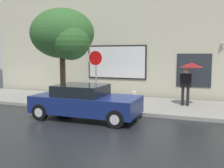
{
  "coord_description": "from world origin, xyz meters",
  "views": [
    {
      "loc": [
        3.94,
        -9.23,
        2.54
      ],
      "look_at": [
        -0.25,
        1.8,
        1.2
      ],
      "focal_mm": 41.45,
      "sensor_mm": 36.0,
      "label": 1
    }
  ],
  "objects_px": {
    "stop_sign": "(96,66)",
    "parked_car": "(85,102)",
    "street_tree": "(64,35)",
    "fire_hydrant": "(134,99)",
    "pedestrian_with_umbrella": "(190,71)"
  },
  "relations": [
    {
      "from": "stop_sign",
      "to": "parked_car",
      "type": "bearing_deg",
      "value": -77.94
    },
    {
      "from": "parked_car",
      "to": "fire_hydrant",
      "type": "height_order",
      "value": "parked_car"
    },
    {
      "from": "street_tree",
      "to": "fire_hydrant",
      "type": "bearing_deg",
      "value": 3.6
    },
    {
      "from": "parked_car",
      "to": "fire_hydrant",
      "type": "distance_m",
      "value": 2.64
    },
    {
      "from": "parked_car",
      "to": "street_tree",
      "type": "relative_size",
      "value": 0.91
    },
    {
      "from": "parked_car",
      "to": "street_tree",
      "type": "bearing_deg",
      "value": 136.67
    },
    {
      "from": "pedestrian_with_umbrella",
      "to": "street_tree",
      "type": "bearing_deg",
      "value": -166.97
    },
    {
      "from": "parked_car",
      "to": "pedestrian_with_umbrella",
      "type": "height_order",
      "value": "pedestrian_with_umbrella"
    },
    {
      "from": "fire_hydrant",
      "to": "street_tree",
      "type": "bearing_deg",
      "value": -176.4
    },
    {
      "from": "pedestrian_with_umbrella",
      "to": "parked_car",
      "type": "bearing_deg",
      "value": -137.79
    },
    {
      "from": "fire_hydrant",
      "to": "pedestrian_with_umbrella",
      "type": "height_order",
      "value": "pedestrian_with_umbrella"
    },
    {
      "from": "parked_car",
      "to": "street_tree",
      "type": "height_order",
      "value": "street_tree"
    },
    {
      "from": "fire_hydrant",
      "to": "street_tree",
      "type": "xyz_separation_m",
      "value": [
        -3.52,
        -0.22,
        2.97
      ]
    },
    {
      "from": "pedestrian_with_umbrella",
      "to": "stop_sign",
      "type": "relative_size",
      "value": 0.78
    },
    {
      "from": "street_tree",
      "to": "stop_sign",
      "type": "xyz_separation_m",
      "value": [
        1.71,
        -0.02,
        -1.49
      ]
    }
  ]
}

